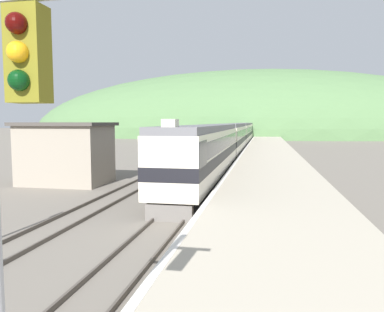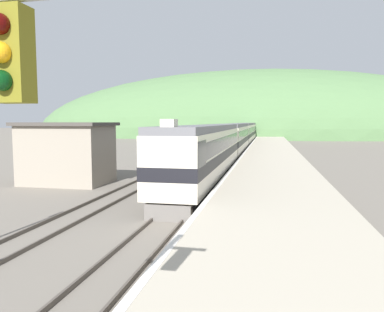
{
  "view_description": "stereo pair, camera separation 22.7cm",
  "coord_description": "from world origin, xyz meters",
  "views": [
    {
      "loc": [
        4.23,
        2.18,
        4.55
      ],
      "look_at": [
        0.05,
        23.73,
        2.53
      ],
      "focal_mm": 35.0,
      "sensor_mm": 36.0,
      "label": 1
    },
    {
      "loc": [
        4.45,
        2.22,
        4.55
      ],
      "look_at": [
        0.05,
        23.73,
        2.53
      ],
      "focal_mm": 35.0,
      "sensor_mm": 36.0,
      "label": 2
    }
  ],
  "objects": [
    {
      "name": "carriage_fourth",
      "position": [
        0.0,
        93.6,
        2.34
      ],
      "size": [
        2.84,
        20.37,
        4.31
      ],
      "color": "black",
      "rests_on": "ground"
    },
    {
      "name": "carriage_second",
      "position": [
        0.0,
        51.1,
        2.34
      ],
      "size": [
        2.84,
        20.37,
        4.31
      ],
      "color": "black",
      "rests_on": "ground"
    },
    {
      "name": "distant_hills",
      "position": [
        0.0,
        127.54,
        0.0
      ],
      "size": [
        152.88,
        68.8,
        42.34
      ],
      "color": "#517547",
      "rests_on": "ground"
    },
    {
      "name": "siding_train",
      "position": [
        -4.57,
        66.63,
        1.81
      ],
      "size": [
        2.9,
        44.89,
        3.49
      ],
      "color": "black",
      "rests_on": "ground"
    },
    {
      "name": "carriage_third",
      "position": [
        0.0,
        72.35,
        2.34
      ],
      "size": [
        2.84,
        20.37,
        4.31
      ],
      "color": "black",
      "rests_on": "ground"
    },
    {
      "name": "track_main",
      "position": [
        0.0,
        70.0,
        0.08
      ],
      "size": [
        1.52,
        180.0,
        0.16
      ],
      "color": "#4C443D",
      "rests_on": "ground"
    },
    {
      "name": "track_siding",
      "position": [
        -4.57,
        70.0,
        0.08
      ],
      "size": [
        1.52,
        180.0,
        0.16
      ],
      "color": "#4C443D",
      "rests_on": "ground"
    },
    {
      "name": "platform",
      "position": [
        4.81,
        50.0,
        0.49
      ],
      "size": [
        6.37,
        140.0,
        1.0
      ],
      "color": "#B2A893",
      "rests_on": "ground"
    },
    {
      "name": "express_train_lead_car",
      "position": [
        0.0,
        28.92,
        2.35
      ],
      "size": [
        2.85,
        21.76,
        4.67
      ],
      "color": "black",
      "rests_on": "ground"
    },
    {
      "name": "station_shed",
      "position": [
        -10.0,
        27.15,
        2.27
      ],
      "size": [
        6.4,
        4.64,
        4.5
      ],
      "color": "gray",
      "rests_on": "ground"
    }
  ]
}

